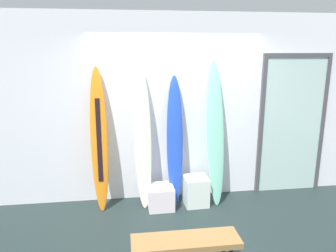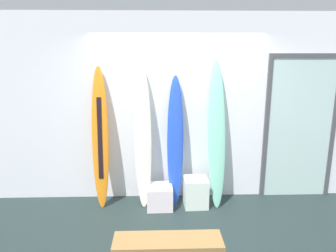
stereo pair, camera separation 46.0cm
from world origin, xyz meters
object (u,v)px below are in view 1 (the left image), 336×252
(display_block_left, at_px, (161,197))
(bench, at_px, (186,244))
(surfboard_cobalt, at_px, (175,141))
(surfboard_seafoam, at_px, (215,133))
(surfboard_sunset, at_px, (99,140))
(display_block_center, at_px, (196,191))
(surfboard_ivory, at_px, (143,139))
(glass_door, at_px, (292,122))

(display_block_left, xyz_separation_m, bench, (0.07, -1.57, 0.26))
(surfboard_cobalt, bearing_deg, surfboard_seafoam, -4.21)
(surfboard_sunset, distance_m, surfboard_seafoam, 1.69)
(surfboard_seafoam, distance_m, display_block_center, 0.91)
(surfboard_sunset, xyz_separation_m, display_block_center, (1.39, -0.12, -0.81))
(surfboard_ivory, relative_size, surfboard_cobalt, 1.07)
(display_block_left, height_order, display_block_center, display_block_center)
(display_block_left, xyz_separation_m, display_block_center, (0.54, 0.03, 0.05))
(surfboard_seafoam, height_order, display_block_left, surfboard_seafoam)
(surfboard_sunset, xyz_separation_m, bench, (0.92, -1.73, -0.60))
(display_block_left, bearing_deg, surfboard_seafoam, 9.60)
(surfboard_sunset, xyz_separation_m, surfboard_cobalt, (1.09, 0.03, -0.07))
(glass_door, bearing_deg, display_block_center, -168.59)
(surfboard_cobalt, distance_m, surfboard_seafoam, 0.61)
(surfboard_ivory, height_order, glass_door, glass_door)
(display_block_center, bearing_deg, display_block_left, -176.32)
(surfboard_cobalt, bearing_deg, display_block_center, -26.72)
(surfboard_cobalt, height_order, bench, surfboard_cobalt)
(surfboard_sunset, distance_m, display_block_left, 1.22)
(display_block_center, relative_size, glass_door, 0.19)
(display_block_left, height_order, bench, bench)
(surfboard_ivory, bearing_deg, display_block_left, -33.99)
(surfboard_ivory, xyz_separation_m, display_block_center, (0.77, -0.12, -0.79))
(surfboard_seafoam, xyz_separation_m, bench, (-0.76, -1.71, -0.64))
(glass_door, bearing_deg, display_block_left, -170.48)
(surfboard_ivory, xyz_separation_m, surfboard_seafoam, (1.07, -0.02, 0.06))
(display_block_left, relative_size, display_block_center, 0.89)
(surfboard_ivory, height_order, bench, surfboard_ivory)
(surfboard_ivory, relative_size, display_block_center, 4.78)
(surfboard_sunset, height_order, display_block_center, surfboard_sunset)
(surfboard_seafoam, distance_m, glass_door, 1.33)
(surfboard_sunset, relative_size, display_block_center, 4.77)
(surfboard_sunset, bearing_deg, surfboard_ivory, -0.01)
(surfboard_ivory, bearing_deg, display_block_center, -9.17)
(display_block_center, bearing_deg, surfboard_sunset, 174.87)
(surfboard_sunset, height_order, surfboard_seafoam, surfboard_seafoam)
(surfboard_cobalt, height_order, display_block_center, surfboard_cobalt)
(display_block_left, distance_m, glass_door, 2.39)
(surfboard_cobalt, height_order, surfboard_seafoam, surfboard_seafoam)
(surfboard_sunset, height_order, surfboard_cobalt, surfboard_sunset)
(surfboard_ivory, xyz_separation_m, bench, (0.31, -1.73, -0.59))
(glass_door, bearing_deg, surfboard_seafoam, -170.54)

